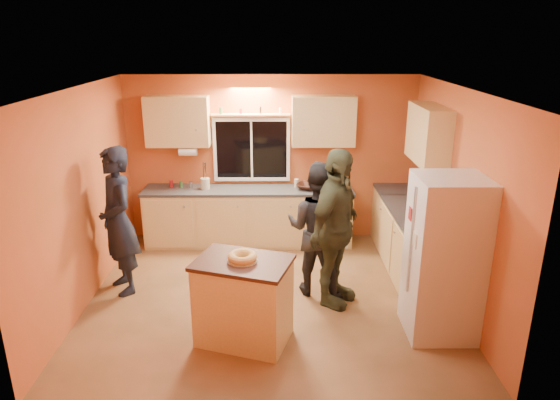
{
  "coord_description": "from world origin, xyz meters",
  "views": [
    {
      "loc": [
        0.09,
        -5.66,
        3.2
      ],
      "look_at": [
        0.13,
        0.4,
        1.15
      ],
      "focal_mm": 32.0,
      "sensor_mm": 36.0,
      "label": 1
    }
  ],
  "objects_px": {
    "person_center": "(318,229)",
    "person_right": "(335,229)",
    "person_left": "(118,221)",
    "island": "(244,300)",
    "refrigerator": "(444,258)"
  },
  "relations": [
    {
      "from": "refrigerator",
      "to": "person_right",
      "type": "bearing_deg",
      "value": 149.84
    },
    {
      "from": "person_left",
      "to": "person_right",
      "type": "xyz_separation_m",
      "value": [
        2.69,
        -0.34,
        0.03
      ]
    },
    {
      "from": "island",
      "to": "person_center",
      "type": "distance_m",
      "value": 1.44
    },
    {
      "from": "person_center",
      "to": "person_right",
      "type": "bearing_deg",
      "value": 146.99
    },
    {
      "from": "person_right",
      "to": "island",
      "type": "bearing_deg",
      "value": 157.96
    },
    {
      "from": "refrigerator",
      "to": "person_left",
      "type": "height_order",
      "value": "person_left"
    },
    {
      "from": "person_right",
      "to": "person_left",
      "type": "bearing_deg",
      "value": 113.67
    },
    {
      "from": "refrigerator",
      "to": "island",
      "type": "xyz_separation_m",
      "value": [
        -2.16,
        -0.16,
        -0.42
      ]
    },
    {
      "from": "person_left",
      "to": "island",
      "type": "bearing_deg",
      "value": 21.15
    },
    {
      "from": "island",
      "to": "person_right",
      "type": "relative_size",
      "value": 0.58
    },
    {
      "from": "person_center",
      "to": "person_left",
      "type": "bearing_deg",
      "value": 22.15
    },
    {
      "from": "person_left",
      "to": "person_center",
      "type": "distance_m",
      "value": 2.51
    },
    {
      "from": "person_right",
      "to": "refrigerator",
      "type": "bearing_deg",
      "value": -89.24
    },
    {
      "from": "refrigerator",
      "to": "person_right",
      "type": "height_order",
      "value": "person_right"
    },
    {
      "from": "person_center",
      "to": "person_right",
      "type": "relative_size",
      "value": 0.89
    }
  ]
}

